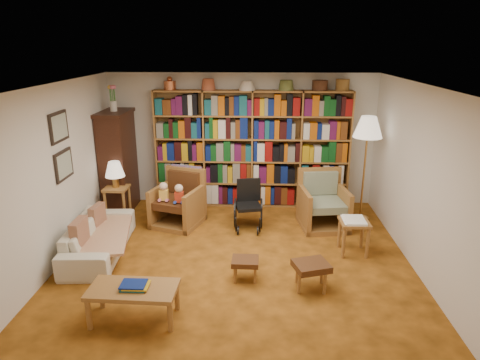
{
  "coord_description": "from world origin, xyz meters",
  "views": [
    {
      "loc": [
        0.27,
        -5.49,
        3.02
      ],
      "look_at": [
        0.04,
        0.6,
        1.06
      ],
      "focal_mm": 32.0,
      "sensor_mm": 36.0,
      "label": 1
    }
  ],
  "objects_px": {
    "footstool_a": "(245,263)",
    "armchair_leather": "(178,201)",
    "sofa": "(99,237)",
    "footstool_b": "(311,268)",
    "side_table_papers": "(354,227)",
    "coffee_table": "(133,292)",
    "wheelchair": "(248,206)",
    "armchair_sage": "(323,205)",
    "side_table_lamp": "(117,196)",
    "floor_lamp": "(368,131)"
  },
  "relations": [
    {
      "from": "floor_lamp",
      "to": "side_table_papers",
      "type": "height_order",
      "value": "floor_lamp"
    },
    {
      "from": "floor_lamp",
      "to": "coffee_table",
      "type": "xyz_separation_m",
      "value": [
        -3.24,
        -3.04,
        -1.24
      ]
    },
    {
      "from": "sofa",
      "to": "armchair_sage",
      "type": "relative_size",
      "value": 1.86
    },
    {
      "from": "footstool_a",
      "to": "coffee_table",
      "type": "distance_m",
      "value": 1.54
    },
    {
      "from": "footstool_a",
      "to": "floor_lamp",
      "type": "bearing_deg",
      "value": 46.74
    },
    {
      "from": "armchair_leather",
      "to": "footstool_b",
      "type": "xyz_separation_m",
      "value": [
        2.06,
        -2.06,
        -0.09
      ]
    },
    {
      "from": "footstool_a",
      "to": "armchair_sage",
      "type": "bearing_deg",
      "value": 55.49
    },
    {
      "from": "sofa",
      "to": "footstool_a",
      "type": "xyz_separation_m",
      "value": [
        2.2,
        -0.67,
        -0.01
      ]
    },
    {
      "from": "armchair_sage",
      "to": "floor_lamp",
      "type": "height_order",
      "value": "floor_lamp"
    },
    {
      "from": "armchair_sage",
      "to": "footstool_b",
      "type": "height_order",
      "value": "armchair_sage"
    },
    {
      "from": "footstool_a",
      "to": "armchair_leather",
      "type": "bearing_deg",
      "value": 122.94
    },
    {
      "from": "armchair_leather",
      "to": "footstool_a",
      "type": "relative_size",
      "value": 2.76
    },
    {
      "from": "side_table_lamp",
      "to": "wheelchair",
      "type": "relative_size",
      "value": 0.75
    },
    {
      "from": "sofa",
      "to": "footstool_b",
      "type": "distance_m",
      "value": 3.16
    },
    {
      "from": "sofa",
      "to": "coffee_table",
      "type": "xyz_separation_m",
      "value": [
        0.96,
        -1.58,
        0.1
      ]
    },
    {
      "from": "armchair_leather",
      "to": "footstool_a",
      "type": "height_order",
      "value": "armchair_leather"
    },
    {
      "from": "footstool_a",
      "to": "footstool_b",
      "type": "distance_m",
      "value": 0.87
    },
    {
      "from": "armchair_sage",
      "to": "footstool_a",
      "type": "xyz_separation_m",
      "value": [
        -1.28,
        -1.87,
        -0.12
      ]
    },
    {
      "from": "side_table_lamp",
      "to": "side_table_papers",
      "type": "bearing_deg",
      "value": -15.51
    },
    {
      "from": "sofa",
      "to": "side_table_papers",
      "type": "xyz_separation_m",
      "value": [
        3.79,
        0.16,
        0.16
      ]
    },
    {
      "from": "sofa",
      "to": "footstool_b",
      "type": "relative_size",
      "value": 3.42
    },
    {
      "from": "sofa",
      "to": "armchair_leather",
      "type": "bearing_deg",
      "value": -42.85
    },
    {
      "from": "floor_lamp",
      "to": "coffee_table",
      "type": "height_order",
      "value": "floor_lamp"
    },
    {
      "from": "armchair_leather",
      "to": "wheelchair",
      "type": "relative_size",
      "value": 1.2
    },
    {
      "from": "side_table_papers",
      "to": "coffee_table",
      "type": "distance_m",
      "value": 3.32
    },
    {
      "from": "sofa",
      "to": "footstool_a",
      "type": "bearing_deg",
      "value": -110.53
    },
    {
      "from": "armchair_leather",
      "to": "floor_lamp",
      "type": "xyz_separation_m",
      "value": [
        3.22,
        0.26,
        1.21
      ]
    },
    {
      "from": "sofa",
      "to": "floor_lamp",
      "type": "height_order",
      "value": "floor_lamp"
    },
    {
      "from": "armchair_sage",
      "to": "coffee_table",
      "type": "height_order",
      "value": "armchair_sage"
    },
    {
      "from": "armchair_sage",
      "to": "wheelchair",
      "type": "relative_size",
      "value": 1.15
    },
    {
      "from": "floor_lamp",
      "to": "footstool_b",
      "type": "xyz_separation_m",
      "value": [
        -1.16,
        -2.32,
        -1.3
      ]
    },
    {
      "from": "footstool_a",
      "to": "footstool_b",
      "type": "bearing_deg",
      "value": -12.49
    },
    {
      "from": "side_table_lamp",
      "to": "footstool_b",
      "type": "height_order",
      "value": "side_table_lamp"
    },
    {
      "from": "wheelchair",
      "to": "footstool_a",
      "type": "height_order",
      "value": "wheelchair"
    },
    {
      "from": "sofa",
      "to": "armchair_leather",
      "type": "height_order",
      "value": "armchair_leather"
    },
    {
      "from": "coffee_table",
      "to": "armchair_sage",
      "type": "bearing_deg",
      "value": 47.77
    },
    {
      "from": "armchair_sage",
      "to": "footstool_a",
      "type": "relative_size",
      "value": 2.65
    },
    {
      "from": "footstool_a",
      "to": "wheelchair",
      "type": "bearing_deg",
      "value": 89.75
    },
    {
      "from": "wheelchair",
      "to": "floor_lamp",
      "type": "xyz_separation_m",
      "value": [
        2.0,
        0.41,
        1.22
      ]
    },
    {
      "from": "side_table_lamp",
      "to": "armchair_sage",
      "type": "relative_size",
      "value": 0.65
    },
    {
      "from": "armchair_leather",
      "to": "wheelchair",
      "type": "distance_m",
      "value": 1.23
    },
    {
      "from": "wheelchair",
      "to": "armchair_sage",
      "type": "bearing_deg",
      "value": 6.63
    },
    {
      "from": "side_table_lamp",
      "to": "coffee_table",
      "type": "relative_size",
      "value": 0.62
    },
    {
      "from": "sofa",
      "to": "footstool_b",
      "type": "height_order",
      "value": "sofa"
    },
    {
      "from": "sofa",
      "to": "coffee_table",
      "type": "relative_size",
      "value": 1.76
    },
    {
      "from": "side_table_lamp",
      "to": "floor_lamp",
      "type": "height_order",
      "value": "floor_lamp"
    },
    {
      "from": "footstool_a",
      "to": "side_table_lamp",
      "type": "bearing_deg",
      "value": 140.36
    },
    {
      "from": "sofa",
      "to": "wheelchair",
      "type": "relative_size",
      "value": 2.14
    },
    {
      "from": "wheelchair",
      "to": "footstool_a",
      "type": "bearing_deg",
      "value": -90.25
    },
    {
      "from": "side_table_lamp",
      "to": "side_table_papers",
      "type": "xyz_separation_m",
      "value": [
        3.89,
        -1.08,
        -0.03
      ]
    }
  ]
}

